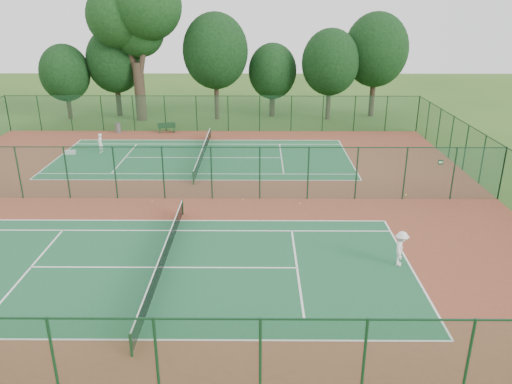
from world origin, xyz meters
TOP-DOWN VIEW (x-y plane):
  - ground at (0.00, 0.00)m, footprint 120.00×120.00m
  - red_pad at (0.00, 0.00)m, footprint 40.00×36.00m
  - court_near at (0.00, -9.00)m, footprint 23.77×10.97m
  - court_far at (0.00, 9.00)m, footprint 23.77×10.97m
  - fence_north at (0.00, 18.00)m, footprint 40.00×0.09m
  - fence_south at (0.00, -18.00)m, footprint 40.00×0.09m
  - fence_east at (20.00, 0.00)m, footprint 0.09×36.00m
  - fence_divider at (0.00, 0.00)m, footprint 40.00×0.09m
  - tennis_net_near at (0.00, -9.00)m, footprint 0.10×12.90m
  - tennis_net_far at (0.00, 9.00)m, footprint 0.10×12.90m
  - player_near at (11.38, -8.64)m, footprint 0.96×1.27m
  - player_far at (-8.77, 10.38)m, footprint 0.48×0.65m
  - trash_bin at (-9.16, 17.35)m, footprint 0.56×0.56m
  - bench at (-4.40, 17.26)m, footprint 1.74×0.73m
  - kit_bag at (-11.22, 9.91)m, footprint 0.91×0.44m
  - stray_ball_a at (3.52, -0.21)m, footprint 0.06×0.06m
  - stray_ball_b at (7.14, -0.89)m, footprint 0.07×0.07m
  - stray_ball_c at (-2.26, -0.56)m, footprint 0.07×0.07m
  - big_tree at (-7.95, 23.08)m, footprint 9.78×7.16m
  - evergreen_row at (0.50, 24.25)m, footprint 39.00×5.00m

SIDE VIEW (x-z plane):
  - ground at x=0.00m, z-range 0.00..0.00m
  - evergreen_row at x=0.50m, z-range -6.00..6.00m
  - red_pad at x=0.00m, z-range 0.00..0.01m
  - court_near at x=0.00m, z-range 0.01..0.02m
  - court_far at x=0.00m, z-range 0.01..0.02m
  - stray_ball_a at x=3.52m, z-range 0.01..0.07m
  - stray_ball_c at x=-2.26m, z-range 0.01..0.08m
  - stray_ball_b at x=7.14m, z-range 0.01..0.08m
  - kit_bag at x=-11.22m, z-range 0.01..0.34m
  - trash_bin at x=-9.16m, z-range 0.01..0.94m
  - tennis_net_near at x=0.00m, z-range 0.06..1.03m
  - tennis_net_far at x=0.00m, z-range 0.06..1.03m
  - bench at x=-4.40m, z-range 0.03..1.07m
  - player_far at x=-8.77m, z-range 0.02..1.66m
  - player_near at x=11.38m, z-range 0.02..1.76m
  - fence_east at x=20.00m, z-range 0.01..3.51m
  - fence_north at x=0.00m, z-range 0.01..3.51m
  - fence_south at x=0.00m, z-range 0.01..3.51m
  - fence_divider at x=0.00m, z-range 0.01..3.51m
  - big_tree at x=-7.95m, z-range 3.13..18.15m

